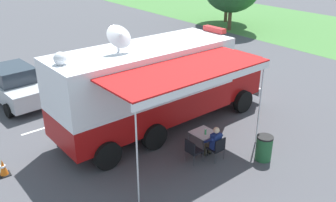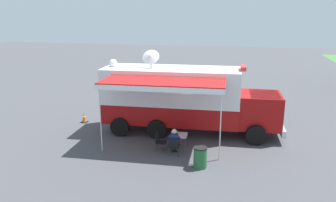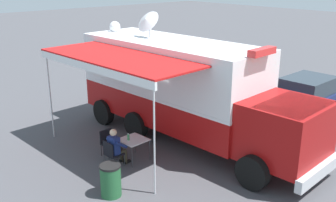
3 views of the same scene
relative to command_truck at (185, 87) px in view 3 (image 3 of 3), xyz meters
name	(u,v)px [view 3 (image 3 of 3)]	position (x,y,z in m)	size (l,w,h in m)	color
ground_plane	(171,132)	(0.01, -0.75, -1.94)	(100.00, 100.00, 0.00)	#47474C
lot_stripe	(190,105)	(-2.79, -2.53, -1.94)	(0.12, 4.80, 0.01)	silver
command_truck	(185,87)	(0.00, 0.00, 0.00)	(5.29, 9.62, 4.53)	#9E0F0F
folding_table	(133,141)	(2.43, 0.17, -1.27)	(0.84, 0.84, 0.73)	silver
water_bottle	(128,137)	(2.58, 0.12, -1.11)	(0.07, 0.07, 0.22)	#3F9959
folding_chair_at_table	(112,152)	(3.23, 0.12, -1.43)	(0.51, 0.51, 0.87)	black
folding_chair_beside_table	(108,141)	(2.82, -0.68, -1.43)	(0.51, 0.51, 0.87)	black
seated_responder	(116,146)	(3.04, 0.10, -1.29)	(0.68, 0.57, 1.25)	navy
trash_bin	(111,180)	(4.15, 1.45, -1.49)	(0.57, 0.57, 0.91)	#235B33
traffic_cone	(100,93)	(-0.24, -6.13, -1.66)	(0.36, 0.36, 0.58)	black
car_behind_truck	(305,99)	(-5.06, 1.83, -1.06)	(4.25, 2.11, 1.76)	navy
car_far_corner	(213,69)	(-6.04, -4.10, -1.06)	(4.37, 2.36, 1.76)	#B2B5BA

